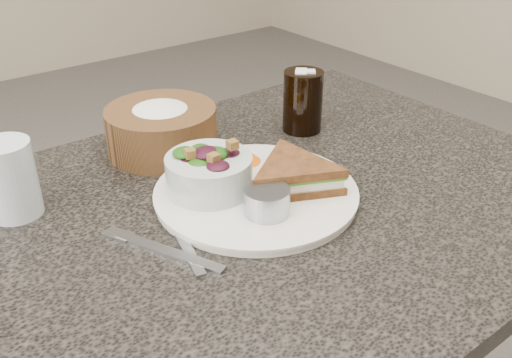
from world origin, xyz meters
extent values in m
cylinder|color=silver|center=(0.01, 0.01, 0.76)|extent=(0.29, 0.29, 0.01)
cylinder|color=#9A9FA9|center=(-0.01, -0.04, 0.78)|extent=(0.08, 0.08, 0.04)
cone|color=#FC6207|center=(0.05, 0.09, 0.77)|extent=(0.07, 0.07, 0.02)
cube|color=#9C9FA8|center=(-0.15, -0.03, 0.75)|extent=(0.08, 0.15, 0.00)
cube|color=#A9AEB8|center=(-0.12, 0.01, 0.75)|extent=(0.06, 0.20, 0.00)
cylinder|color=silver|center=(-0.27, 0.18, 0.80)|extent=(0.08, 0.08, 0.11)
camera|label=1|loc=(-0.41, -0.54, 1.17)|focal=40.00mm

